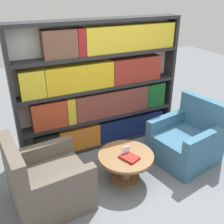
# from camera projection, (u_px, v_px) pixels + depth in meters

# --- Properties ---
(ground_plane) EXTENTS (14.00, 14.00, 0.00)m
(ground_plane) POSITION_uv_depth(u_px,v_px,m) (138.00, 187.00, 3.62)
(ground_plane) COLOR slate
(bookshelf) EXTENTS (2.69, 0.30, 2.09)m
(bookshelf) POSITION_uv_depth(u_px,v_px,m) (102.00, 88.00, 4.21)
(bookshelf) COLOR silver
(bookshelf) RESTS_ON ground_plane
(armchair_left) EXTENTS (0.96, 0.91, 0.96)m
(armchair_left) POSITION_uv_depth(u_px,v_px,m) (47.00, 183.00, 3.21)
(armchair_left) COLOR brown
(armchair_left) RESTS_ON ground_plane
(armchair_right) EXTENTS (1.02, 0.98, 0.96)m
(armchair_right) POSITION_uv_depth(u_px,v_px,m) (187.00, 141.00, 4.09)
(armchair_right) COLOR #386684
(armchair_right) RESTS_ON ground_plane
(coffee_table) EXTENTS (0.77, 0.77, 0.42)m
(coffee_table) POSITION_uv_depth(u_px,v_px,m) (126.00, 162.00, 3.64)
(coffee_table) COLOR brown
(coffee_table) RESTS_ON ground_plane
(table_sign) EXTENTS (0.11, 0.06, 0.13)m
(table_sign) POSITION_uv_depth(u_px,v_px,m) (126.00, 151.00, 3.56)
(table_sign) COLOR black
(table_sign) RESTS_ON coffee_table
(stray_book) EXTENTS (0.26, 0.29, 0.03)m
(stray_book) POSITION_uv_depth(u_px,v_px,m) (129.00, 157.00, 3.50)
(stray_book) COLOR maroon
(stray_book) RESTS_ON coffee_table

